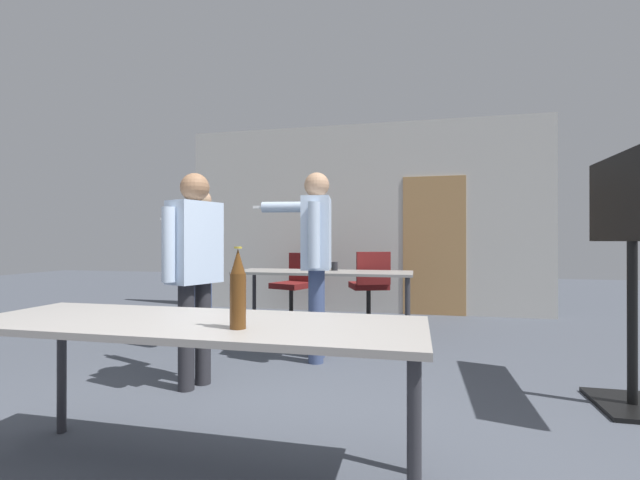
% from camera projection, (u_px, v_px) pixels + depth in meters
% --- Properties ---
extents(back_wall, '(5.54, 0.12, 2.89)m').
position_uv_depth(back_wall, '(362.00, 219.00, 6.59)').
color(back_wall, beige).
rests_on(back_wall, ground_plane).
extents(conference_table_near, '(2.09, 0.69, 0.73)m').
position_uv_depth(conference_table_near, '(193.00, 335.00, 1.94)').
color(conference_table_near, gray).
rests_on(conference_table_near, ground_plane).
extents(conference_table_far, '(2.10, 0.70, 0.73)m').
position_uv_depth(conference_table_far, '(323.00, 277.00, 5.11)').
color(conference_table_far, gray).
rests_on(conference_table_far, ground_plane).
extents(tv_screen, '(0.44, 1.30, 1.70)m').
position_uv_depth(tv_screen, '(633.00, 239.00, 2.79)').
color(tv_screen, black).
rests_on(tv_screen, ground_plane).
extents(person_left_plaid, '(0.68, 0.72, 1.60)m').
position_uv_depth(person_left_plaid, '(194.00, 257.00, 3.21)').
color(person_left_plaid, '#28282D').
rests_on(person_left_plaid, ground_plane).
extents(person_right_polo, '(0.79, 0.70, 1.63)m').
position_uv_depth(person_right_polo, '(200.00, 252.00, 4.50)').
color(person_right_polo, '#3D4C75').
rests_on(person_right_polo, ground_plane).
extents(person_center_tall, '(0.85, 0.65, 1.72)m').
position_uv_depth(person_center_tall, '(315.00, 247.00, 3.92)').
color(person_center_tall, '#3D4C75').
rests_on(person_center_tall, ground_plane).
extents(office_chair_side_rolled, '(0.60, 0.64, 0.92)m').
position_uv_depth(office_chair_side_rolled, '(294.00, 287.00, 6.19)').
color(office_chair_side_rolled, black).
rests_on(office_chair_side_rolled, ground_plane).
extents(office_chair_mid_tucked, '(0.60, 0.64, 0.95)m').
position_uv_depth(office_chair_mid_tucked, '(370.00, 289.00, 5.65)').
color(office_chair_mid_tucked, black).
rests_on(office_chair_mid_tucked, ground_plane).
extents(beer_bottle, '(0.07, 0.07, 0.34)m').
position_uv_depth(beer_bottle, '(238.00, 290.00, 1.76)').
color(beer_bottle, '#563314').
rests_on(beer_bottle, conference_table_near).
extents(drink_cup, '(0.08, 0.08, 0.10)m').
position_uv_depth(drink_cup, '(335.00, 266.00, 5.24)').
color(drink_cup, '#232328').
rests_on(drink_cup, conference_table_far).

